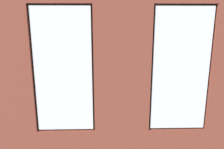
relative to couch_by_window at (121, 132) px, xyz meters
The scene contains 19 objects.
ground_plane 2.20m from the couch_by_window, 88.74° to the right, with size 7.27×6.38×0.10m, color brown.
brick_wall_with_windows 1.33m from the couch_by_window, 85.81° to the left, with size 6.67×0.30×3.07m.
white_wall_right 4.05m from the couch_by_window, 30.47° to the right, with size 0.10×5.38×3.07m, color silver.
couch_by_window is the anchor object (origin of this frame).
couch_left 3.23m from the couch_by_window, 143.30° to the right, with size 0.97×1.87×0.80m.
coffee_table 2.59m from the couch_by_window, 80.96° to the right, with size 1.25×0.78×0.42m.
cup_ceramic 2.46m from the couch_by_window, 82.69° to the right, with size 0.07×0.07×0.08m, color #4C4C51.
candle_jar 2.59m from the couch_by_window, 80.96° to the right, with size 0.08×0.08×0.11m, color #B7333D.
table_plant_small 2.70m from the couch_by_window, 88.68° to the right, with size 0.12×0.12×0.18m.
remote_silver 2.56m from the couch_by_window, 72.20° to the right, with size 0.05×0.17×0.02m, color #B2B2B7.
remote_gray 2.71m from the couch_by_window, 78.01° to the right, with size 0.05×0.17×0.02m, color #59595B.
media_console 3.98m from the couch_by_window, 40.39° to the right, with size 1.04×0.42×0.50m, color black.
tv_flatscreen 4.03m from the couch_by_window, 40.42° to the right, with size 1.14×0.20×0.80m.
papasan_chair 4.05m from the couch_by_window, 80.93° to the right, with size 1.10×1.10×0.69m.
potted_plant_mid_room_small 3.06m from the couch_by_window, 108.44° to the right, with size 0.40×0.40×0.67m.
potted_plant_corner_near_left 5.15m from the couch_by_window, 122.10° to the right, with size 0.73×0.81×1.15m.
potted_plant_near_tv 2.99m from the couch_by_window, 33.01° to the right, with size 0.76×0.76×1.04m.
potted_plant_by_left_couch 3.95m from the couch_by_window, 123.63° to the right, with size 0.29×0.29×0.51m.
potted_plant_beside_window_right 1.62m from the couch_by_window, ahead, with size 0.51×0.51×0.78m.
Camera 1 is at (0.27, 6.42, 2.60)m, focal length 35.00 mm.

